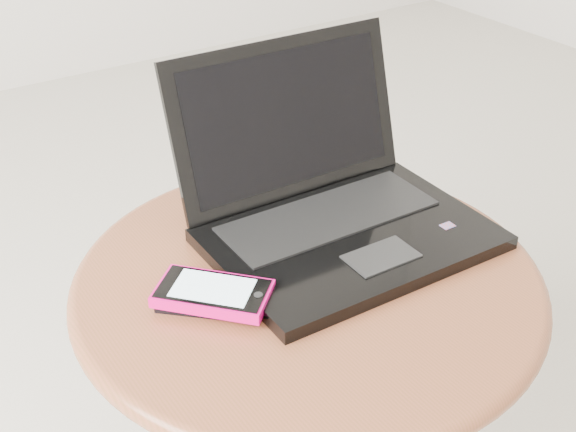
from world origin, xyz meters
TOP-DOWN VIEW (x-y plane):
  - table at (-0.06, 0.06)m, footprint 0.57×0.57m
  - laptop at (0.02, 0.12)m, footprint 0.35×0.31m
  - phone_black at (-0.18, 0.07)m, footprint 0.13×0.12m
  - phone_pink at (-0.19, 0.06)m, footprint 0.14×0.14m

SIDE VIEW (x-z plane):
  - table at x=-0.06m, z-range 0.13..0.58m
  - phone_black at x=-0.18m, z-range 0.45..0.46m
  - phone_pink at x=-0.19m, z-range 0.46..0.48m
  - laptop at x=0.02m, z-range 0.38..0.60m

